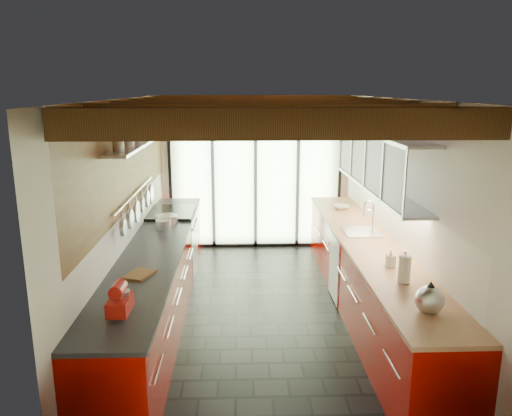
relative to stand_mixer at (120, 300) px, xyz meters
name	(u,v)px	position (x,y,z in m)	size (l,w,h in m)	color
ground	(263,314)	(1.27, 1.84, -1.02)	(5.50, 5.50, 0.00)	black
room_shell	(263,182)	(1.27, 1.84, 0.63)	(5.50, 5.50, 5.50)	silver
ceiling_beams	(262,110)	(1.27, 2.22, 1.44)	(3.14, 5.06, 4.90)	#593316
glass_door	(255,152)	(1.27, 4.53, 0.63)	(2.95, 0.10, 2.90)	#C6EAAD
left_counter	(158,280)	(-0.01, 1.84, -0.56)	(0.68, 5.00, 0.92)	#9A0700
range_stove	(173,243)	(-0.01, 3.29, -0.55)	(0.66, 0.90, 0.97)	silver
right_counter	(367,277)	(2.54, 1.84, -0.56)	(0.68, 5.00, 0.92)	#9A0700
sink_assembly	(362,229)	(2.56, 2.24, -0.06)	(0.45, 0.52, 0.43)	silver
upper_cabinets_right	(380,161)	(2.70, 2.14, 0.83)	(0.34, 3.00, 3.00)	silver
left_wall_fixtures	(139,167)	(-0.20, 2.09, 0.78)	(0.28, 2.60, 0.96)	silver
stand_mixer	(120,300)	(0.00, 0.00, 0.00)	(0.18, 0.30, 0.27)	red
pot_large	(164,225)	(0.00, 2.46, -0.04)	(0.20, 0.20, 0.12)	silver
pot_small	(167,219)	(0.00, 2.76, -0.05)	(0.30, 0.30, 0.11)	silver
cutting_board	(139,275)	(0.00, 0.80, -0.09)	(0.22, 0.31, 0.03)	brown
kettle	(430,298)	(2.54, -0.10, 0.02)	(0.26, 0.31, 0.28)	silver
paper_towel	(404,269)	(2.54, 0.55, 0.03)	(0.15, 0.15, 0.32)	white
soap_bottle	(391,258)	(2.54, 0.97, -0.01)	(0.09, 0.09, 0.19)	silver
bowl	(341,207)	(2.54, 3.49, -0.07)	(0.24, 0.24, 0.06)	silver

